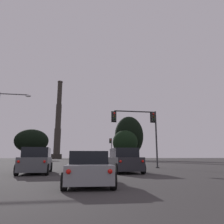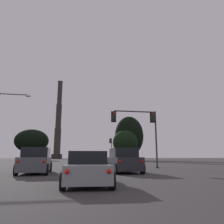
# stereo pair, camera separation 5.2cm
# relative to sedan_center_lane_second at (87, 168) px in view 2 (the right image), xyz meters

# --- Properties ---
(sedan_center_lane_second) EXTENTS (2.18, 4.77, 1.43)m
(sedan_center_lane_second) POSITION_rel_sedan_center_lane_second_xyz_m (0.00, 0.00, 0.00)
(sedan_center_lane_second) COLOR gray
(sedan_center_lane_second) RESTS_ON ground_plane
(suv_left_lane_front) EXTENTS (2.28, 4.97, 1.86)m
(suv_left_lane_front) POSITION_rel_sedan_center_lane_second_xyz_m (-3.37, 6.97, 0.23)
(suv_left_lane_front) COLOR #4C4F54
(suv_left_lane_front) RESTS_ON ground_plane
(suv_right_lane_front) EXTENTS (2.11, 4.91, 1.86)m
(suv_right_lane_front) POSITION_rel_sedan_center_lane_second_xyz_m (3.24, 6.97, 0.23)
(suv_right_lane_front) COLOR #232328
(suv_right_lane_front) RESTS_ON ground_plane
(traffic_light_overhead_right) EXTENTS (5.29, 0.50, 6.32)m
(traffic_light_overhead_right) POSITION_rel_sedan_center_lane_second_xyz_m (6.73, 13.09, 4.16)
(traffic_light_overhead_right) COLOR #2D2D30
(traffic_light_overhead_right) RESTS_ON ground_plane
(traffic_light_far_right) EXTENTS (0.78, 0.50, 6.02)m
(traffic_light_far_right) POSITION_rel_sedan_center_lane_second_xyz_m (8.79, 46.17, 3.28)
(traffic_light_far_right) COLOR #2D2D30
(traffic_light_far_right) RESTS_ON ground_plane
(street_lamp) EXTENTS (3.57, 0.36, 8.42)m
(street_lamp) POSITION_rel_sedan_center_lane_second_xyz_m (-8.70, 15.54, 4.55)
(street_lamp) COLOR #56565B
(street_lamp) RESTS_ON ground_plane
(smokestack) EXTENTS (6.68, 6.68, 51.42)m
(smokestack) POSITION_rel_sedan_center_lane_second_xyz_m (-11.44, 134.06, 19.49)
(smokestack) COLOR #2B2722
(smokestack) RESTS_ON ground_plane
(treeline_right_mid) EXTENTS (8.95, 8.06, 10.61)m
(treeline_right_mid) POSITION_rel_sedan_center_lane_second_xyz_m (17.16, 65.76, 5.67)
(treeline_right_mid) COLOR black
(treeline_right_mid) RESTS_ON ground_plane
(treeline_center_right) EXTENTS (10.72, 9.65, 16.29)m
(treeline_center_right) POSITION_rel_sedan_center_lane_second_xyz_m (19.51, 69.33, 8.30)
(treeline_center_right) COLOR black
(treeline_center_right) RESTS_ON ground_plane
(treeline_left_mid) EXTENTS (12.55, 11.29, 11.63)m
(treeline_left_mid) POSITION_rel_sedan_center_lane_second_xyz_m (-16.67, 77.03, 6.52)
(treeline_left_mid) COLOR black
(treeline_left_mid) RESTS_ON ground_plane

